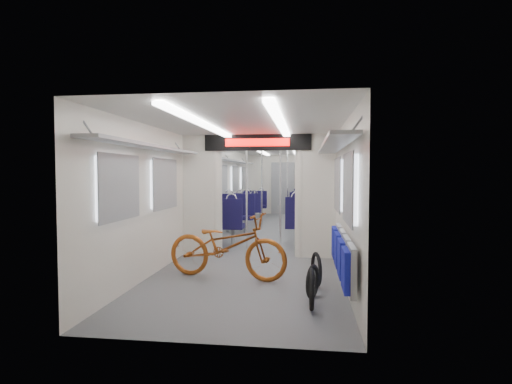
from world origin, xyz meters
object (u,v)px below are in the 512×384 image
at_px(bike_hoop_c, 316,271).
at_px(bike_hoop_b, 313,284).
at_px(seat_bay_far_right, 307,204).
at_px(stanchion_far_right, 287,188).
at_px(seat_bay_far_left, 251,205).
at_px(bike_hoop_a, 311,291).
at_px(stanchion_near_left, 247,194).
at_px(stanchion_far_left, 262,188).
at_px(flip_bench, 342,254).
at_px(stanchion_near_right, 280,194).
at_px(bicycle, 227,246).
at_px(seat_bay_near_left, 230,215).
at_px(seat_bay_near_right, 307,214).

bearing_deg(bike_hoop_c, bike_hoop_b, -96.09).
bearing_deg(seat_bay_far_right, stanchion_far_right, -107.19).
bearing_deg(seat_bay_far_left, bike_hoop_a, -77.53).
height_order(bike_hoop_c, stanchion_near_left, stanchion_near_left).
bearing_deg(bike_hoop_c, stanchion_far_left, 103.83).
bearing_deg(bike_hoop_b, flip_bench, -2.05).
height_order(seat_bay_far_right, stanchion_near_left, stanchion_near_left).
bearing_deg(bike_hoop_b, stanchion_far_right, 95.55).
height_order(flip_bench, stanchion_near_left, stanchion_near_left).
bearing_deg(stanchion_near_right, stanchion_far_left, 103.01).
xyz_separation_m(bicycle, bike_hoop_c, (1.32, -0.29, -0.28)).
relative_size(seat_bay_far_left, stanchion_near_right, 0.84).
xyz_separation_m(bicycle, stanchion_far_right, (0.64, 5.63, 0.66)).
xyz_separation_m(bike_hoop_b, seat_bay_far_right, (-0.06, 8.29, 0.37)).
xyz_separation_m(stanchion_near_left, stanchion_far_left, (-0.02, 3.04, 0.00)).
xyz_separation_m(seat_bay_near_left, stanchion_far_right, (1.30, 1.90, 0.59)).
xyz_separation_m(flip_bench, stanchion_near_left, (-1.68, 3.24, 0.57)).
relative_size(stanchion_near_left, stanchion_far_right, 1.00).
height_order(bike_hoop_a, bike_hoop_c, same).
height_order(bike_hoop_b, seat_bay_near_right, seat_bay_near_right).
bearing_deg(flip_bench, bicycle, 152.35).
xyz_separation_m(bike_hoop_a, seat_bay_far_right, (-0.04, 8.71, 0.35)).
relative_size(seat_bay_near_right, stanchion_near_left, 1.01).
distance_m(flip_bench, bike_hoop_c, 0.73).
relative_size(flip_bench, seat_bay_far_right, 0.95).
xyz_separation_m(bike_hoop_a, bike_hoop_b, (0.02, 0.42, -0.02)).
bearing_deg(stanchion_near_right, seat_bay_far_right, 84.04).
bearing_deg(bicycle, bike_hoop_c, -90.90).
xyz_separation_m(seat_bay_far_right, stanchion_far_right, (-0.57, -1.83, 0.59)).
bearing_deg(stanchion_far_right, bike_hoop_a, -84.95).
bearing_deg(bicycle, seat_bay_near_left, 21.40).
xyz_separation_m(stanchion_far_left, stanchion_far_right, (0.72, 0.20, 0.00)).
distance_m(bike_hoop_c, stanchion_far_left, 5.96).
bearing_deg(stanchion_near_left, stanchion_far_left, 90.47).
relative_size(seat_bay_far_right, stanchion_near_right, 0.96).
bearing_deg(flip_bench, bike_hoop_b, 177.95).
height_order(seat_bay_near_right, stanchion_far_left, stanchion_far_left).
xyz_separation_m(stanchion_near_right, stanchion_far_right, (-0.02, 3.40, 0.00)).
bearing_deg(seat_bay_near_right, bike_hoop_a, -89.53).
bearing_deg(stanchion_near_left, seat_bay_far_right, 76.04).
bearing_deg(bicycle, stanchion_far_left, 12.13).
xyz_separation_m(bicycle, seat_bay_near_right, (1.20, 4.06, 0.08)).
height_order(bicycle, seat_bay_near_right, seat_bay_near_right).
relative_size(seat_bay_near_right, stanchion_far_right, 1.01).
height_order(bike_hoop_b, stanchion_far_right, stanchion_far_right).
relative_size(stanchion_near_right, stanchion_far_left, 1.00).
bearing_deg(seat_bay_near_left, stanchion_near_right, -48.67).
distance_m(bicycle, stanchion_near_left, 2.48).
bearing_deg(seat_bay_near_right, stanchion_far_left, 133.11).
distance_m(flip_bench, seat_bay_near_left, 5.12).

